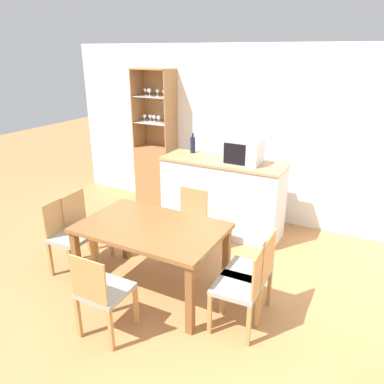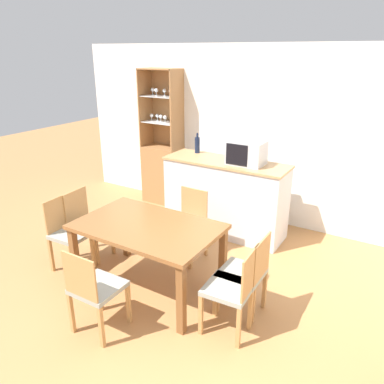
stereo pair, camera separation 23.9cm
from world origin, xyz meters
TOP-DOWN VIEW (x-y plane):
  - ground_plane at (0.00, 0.00)m, footprint 18.00×18.00m
  - wall_back at (0.00, 2.63)m, footprint 6.80×0.06m
  - kitchen_counter at (-0.40, 1.92)m, footprint 1.72×0.58m
  - display_cabinet at (-1.81, 2.42)m, footprint 0.63×0.38m
  - dining_table at (-0.46, 0.26)m, footprint 1.48×0.94m
  - dining_chair_side_right_far at (0.59, 0.40)m, footprint 0.41×0.41m
  - dining_chair_head_far at (-0.46, 1.04)m, footprint 0.41×0.41m
  - dining_chair_head_near at (-0.46, -0.53)m, footprint 0.41×0.41m
  - dining_chair_side_left_near at (-1.52, 0.12)m, footprint 0.43×0.43m
  - dining_chair_side_left_far at (-1.52, 0.40)m, footprint 0.43×0.43m
  - dining_chair_side_right_near at (0.59, 0.12)m, footprint 0.43×0.43m
  - microwave at (-0.11, 1.93)m, footprint 0.47×0.34m
  - wine_bottle at (-0.95, 2.10)m, footprint 0.07×0.07m

SIDE VIEW (x-z plane):
  - ground_plane at x=0.00m, z-range 0.00..0.00m
  - dining_chair_side_right_far at x=0.59m, z-range 0.02..0.88m
  - dining_chair_head_far at x=-0.46m, z-range 0.02..0.88m
  - dining_chair_head_near at x=-0.46m, z-range 0.02..0.88m
  - dining_chair_side_left_near at x=-1.52m, z-range 0.02..0.88m
  - dining_chair_side_left_far at x=-1.52m, z-range 0.02..0.88m
  - dining_chair_side_right_near at x=0.59m, z-range 0.02..0.88m
  - kitchen_counter at x=-0.40m, z-range 0.00..1.05m
  - display_cabinet at x=-1.81m, z-range -0.44..1.75m
  - dining_table at x=-0.46m, z-range 0.29..1.05m
  - wine_bottle at x=-0.95m, z-range 1.02..1.31m
  - microwave at x=-0.11m, z-range 1.05..1.36m
  - wall_back at x=0.00m, z-range 0.00..2.55m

